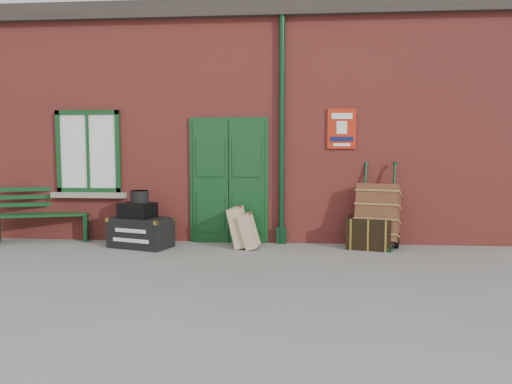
# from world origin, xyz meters

# --- Properties ---
(ground) EXTENTS (80.00, 80.00, 0.00)m
(ground) POSITION_xyz_m (0.00, 0.00, 0.00)
(ground) COLOR gray
(ground) RESTS_ON ground
(station_building) EXTENTS (10.30, 4.30, 4.36)m
(station_building) POSITION_xyz_m (-0.00, 3.49, 2.16)
(station_building) COLOR #AB3F37
(station_building) RESTS_ON ground
(bench) EXTENTS (1.73, 0.96, 1.03)m
(bench) POSITION_xyz_m (-3.76, 1.33, 0.52)
(bench) COLOR #103E1A
(bench) RESTS_ON ground
(houdini_trunk) EXTENTS (1.16, 0.86, 0.52)m
(houdini_trunk) POSITION_xyz_m (-1.76, 0.89, 0.26)
(houdini_trunk) COLOR black
(houdini_trunk) RESTS_ON ground
(strongbox) EXTENTS (0.67, 0.57, 0.26)m
(strongbox) POSITION_xyz_m (-1.81, 0.89, 0.65)
(strongbox) COLOR black
(strongbox) RESTS_ON houdini_trunk
(hatbox) EXTENTS (0.39, 0.39, 0.21)m
(hatbox) POSITION_xyz_m (-1.78, 0.92, 0.88)
(hatbox) COLOR black
(hatbox) RESTS_ON strongbox
(suitcase_back) EXTENTS (0.40, 0.52, 0.71)m
(suitcase_back) POSITION_xyz_m (-0.06, 1.03, 0.36)
(suitcase_back) COLOR tan
(suitcase_back) RESTS_ON ground
(suitcase_front) EXTENTS (0.38, 0.47, 0.61)m
(suitcase_front) POSITION_xyz_m (0.12, 0.93, 0.31)
(suitcase_front) COLOR tan
(suitcase_front) RESTS_ON ground
(porter_trolley) EXTENTS (0.89, 0.93, 1.45)m
(porter_trolley) POSITION_xyz_m (2.31, 1.22, 0.56)
(porter_trolley) COLOR black
(porter_trolley) RESTS_ON ground
(dark_trunk) EXTENTS (0.83, 0.64, 0.53)m
(dark_trunk) POSITION_xyz_m (2.16, 1.11, 0.26)
(dark_trunk) COLOR black
(dark_trunk) RESTS_ON ground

